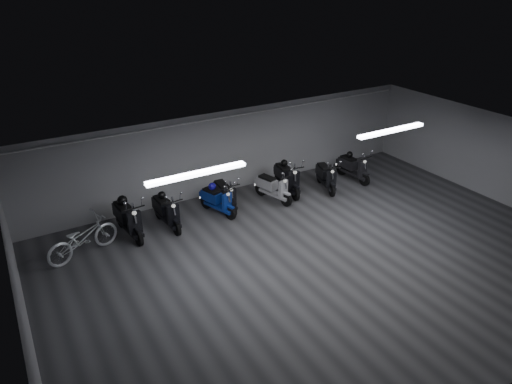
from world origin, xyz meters
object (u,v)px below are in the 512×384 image
bicycle (82,234)px  helmet_0 (122,200)px  scooter_7 (287,174)px  helmet_2 (212,186)px  scooter_4 (218,196)px  helmet_4 (284,163)px  scooter_9 (354,163)px  helmet_1 (350,154)px  scooter_1 (166,207)px  helmet_3 (162,195)px  scooter_8 (327,172)px  scooter_0 (127,214)px  scooter_5 (225,190)px  scooter_6 (273,183)px

bicycle → helmet_0: (1.30, 0.64, 0.38)m
scooter_7 → helmet_2: scooter_7 is taller
scooter_4 → helmet_4: size_ratio=6.87×
scooter_9 → helmet_1: size_ratio=7.46×
scooter_4 → scooter_9: bearing=-19.2°
scooter_9 → bicycle: bicycle is taller
bicycle → helmet_1: 9.38m
scooter_1 → helmet_1: bearing=-4.5°
scooter_7 → bicycle: (-6.77, -0.45, -0.06)m
helmet_3 → helmet_4: helmet_4 is taller
bicycle → helmet_3: size_ratio=8.52×
scooter_8 → helmet_2: scooter_8 is taller
scooter_0 → bicycle: bearing=-170.4°
helmet_1 → scooter_1: bearing=-179.7°
scooter_0 → scooter_5: bearing=-4.1°
scooter_5 → helmet_1: size_ratio=7.31×
scooter_9 → helmet_3: bearing=172.3°
scooter_1 → helmet_4: size_ratio=7.53×
scooter_1 → scooter_4: scooter_1 is taller
scooter_5 → scooter_0: bearing=-174.7°
scooter_7 → helmet_1: scooter_7 is taller
scooter_7 → helmet_4: (0.04, 0.26, 0.29)m
scooter_1 → helmet_2: bearing=1.7°
scooter_0 → scooter_4: size_ratio=1.17×
helmet_4 → helmet_3: bearing=-178.0°
bicycle → helmet_4: bicycle is taller
bicycle → scooter_6: bearing=-107.2°
scooter_6 → helmet_4: scooter_6 is taller
scooter_9 → helmet_1: (-0.02, 0.24, 0.27)m
scooter_8 → helmet_3: scooter_8 is taller
scooter_1 → helmet_3: scooter_1 is taller
scooter_5 → bicycle: bicycle is taller
helmet_0 → helmet_4: helmet_0 is taller
bicycle → scooter_7: bearing=-105.0°
scooter_6 → helmet_4: bearing=19.8°
scooter_9 → helmet_3: size_ratio=7.32×
scooter_5 → helmet_0: scooter_5 is taller
scooter_4 → scooter_7: size_ratio=0.86×
scooter_4 → scooter_6: size_ratio=0.97×
scooter_0 → scooter_7: (5.44, 0.08, -0.01)m
scooter_6 → helmet_2: bearing=155.7°
scooter_0 → scooter_8: (6.74, -0.39, -0.08)m
scooter_4 → helmet_4: 2.79m
scooter_7 → helmet_4: bearing=90.0°
scooter_0 → scooter_6: scooter_0 is taller
helmet_2 → helmet_0: bearing=176.8°
scooter_5 → scooter_7: size_ratio=0.89×
scooter_1 → helmet_0: (-1.14, 0.33, 0.36)m
helmet_3 → helmet_2: bearing=-2.5°
helmet_0 → helmet_3: helmet_0 is taller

